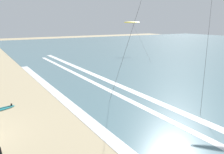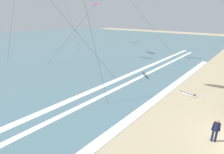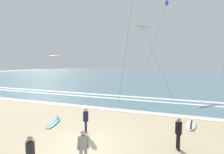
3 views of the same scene
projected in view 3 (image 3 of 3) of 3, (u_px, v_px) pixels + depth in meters
The scene contains 14 objects.
ground_plane at pixel (86, 144), 8.77m from camera, with size 160.00×160.00×0.00m, color tan.
ocean_surface at pixel (157, 75), 56.80m from camera, with size 140.00×90.00×0.01m, color slate.
wave_foam_shoreline at pixel (130, 111), 14.58m from camera, with size 40.81×0.83×0.01m, color white.
wave_foam_mid_break at pixel (139, 100), 18.77m from camera, with size 54.57×0.56×0.01m, color white.
wave_foam_outer_break at pixel (138, 97), 20.45m from camera, with size 58.75×0.75×0.01m, color white.
surfer_mid_group at pixel (178, 131), 8.09m from camera, with size 0.32×0.51×1.60m.
surfer_left_near at pixel (30, 152), 6.17m from camera, with size 0.32×0.49×1.60m.
surfer_left_far at pixel (86, 119), 9.83m from camera, with size 0.32×0.50×1.60m.
surfer_right_near at pixel (83, 145), 6.68m from camera, with size 0.46×0.37×1.60m.
surfboard_near_water at pixel (191, 125), 11.26m from camera, with size 0.92×2.17×0.25m.
surfboard_foreground_flat at pixel (54, 123), 11.68m from camera, with size 1.21×2.18×0.25m.
kite_blue_low_near at pixel (167, 4), 35.47m from camera, with size 5.57×3.24×17.35m.
kite_yellow_high_left at pixel (56, 56), 42.43m from camera, with size 11.60×5.46×6.23m.
kite_lime_far_left at pixel (143, 27), 26.55m from camera, with size 6.19×7.92×10.34m.
Camera 3 is at (4.09, -7.49, 4.32)m, focal length 26.32 mm.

